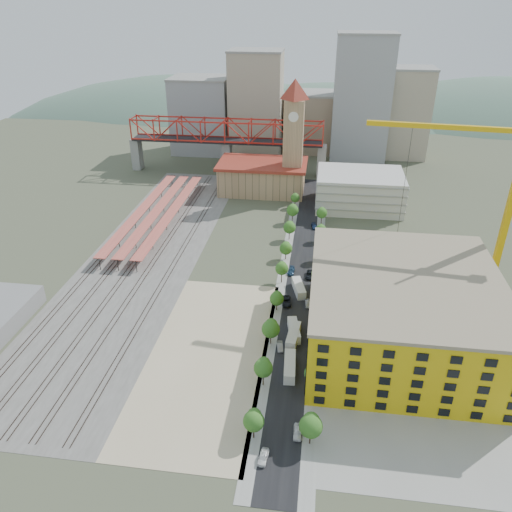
# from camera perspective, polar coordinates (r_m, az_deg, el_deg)

# --- Properties ---
(ground) EXTENTS (400.00, 400.00, 0.00)m
(ground) POSITION_cam_1_polar(r_m,az_deg,el_deg) (148.18, -1.31, -3.74)
(ground) COLOR #474C38
(ground) RESTS_ON ground
(ballast_strip) EXTENTS (36.00, 165.00, 0.06)m
(ballast_strip) POSITION_cam_1_polar(r_m,az_deg,el_deg) (171.41, -12.35, 0.26)
(ballast_strip) COLOR #605E59
(ballast_strip) RESTS_ON ground
(dirt_lot) EXTENTS (28.00, 67.00, 0.06)m
(dirt_lot) POSITION_cam_1_polar(r_m,az_deg,el_deg) (123.65, -5.50, -11.20)
(dirt_lot) COLOR tan
(dirt_lot) RESTS_ON ground
(street_asphalt) EXTENTS (12.00, 170.00, 0.06)m
(street_asphalt) POSITION_cam_1_polar(r_m,az_deg,el_deg) (159.72, 5.21, -1.32)
(street_asphalt) COLOR black
(street_asphalt) RESTS_ON ground
(sidewalk_west) EXTENTS (3.00, 170.00, 0.04)m
(sidewalk_west) POSITION_cam_1_polar(r_m,az_deg,el_deg) (159.98, 3.25, -1.20)
(sidewalk_west) COLOR gray
(sidewalk_west) RESTS_ON ground
(sidewalk_east) EXTENTS (3.00, 170.00, 0.04)m
(sidewalk_east) POSITION_cam_1_polar(r_m,az_deg,el_deg) (159.67, 7.18, -1.45)
(sidewalk_east) COLOR gray
(sidewalk_east) RESTS_ON ground
(construction_pad) EXTENTS (50.00, 90.00, 0.06)m
(construction_pad) POSITION_cam_1_polar(r_m,az_deg,el_deg) (132.52, 17.12, -9.47)
(construction_pad) COLOR gray
(construction_pad) RESTS_ON ground
(rail_tracks) EXTENTS (26.56, 160.00, 0.18)m
(rail_tracks) POSITION_cam_1_polar(r_m,az_deg,el_deg) (171.96, -12.92, 0.34)
(rail_tracks) COLOR #382B23
(rail_tracks) RESTS_ON ground
(platform_canopies) EXTENTS (16.00, 80.00, 4.12)m
(platform_canopies) POSITION_cam_1_polar(r_m,az_deg,el_deg) (194.76, -11.26, 5.12)
(platform_canopies) COLOR #D06450
(platform_canopies) RESTS_ON ground
(station_hall) EXTENTS (38.00, 24.00, 13.10)m
(station_hall) POSITION_cam_1_polar(r_m,az_deg,el_deg) (219.81, 0.74, 9.07)
(station_hall) COLOR tan
(station_hall) RESTS_ON ground
(clock_tower) EXTENTS (12.00, 12.00, 52.00)m
(clock_tower) POSITION_cam_1_polar(r_m,az_deg,el_deg) (210.59, 4.33, 14.39)
(clock_tower) COLOR tan
(clock_tower) RESTS_ON ground
(parking_garage) EXTENTS (34.00, 26.00, 14.00)m
(parking_garage) POSITION_cam_1_polar(r_m,az_deg,el_deg) (207.50, 11.72, 7.41)
(parking_garage) COLOR silver
(parking_garage) RESTS_ON ground
(truss_bridge) EXTENTS (94.00, 9.60, 25.60)m
(truss_bridge) POSITION_cam_1_polar(r_m,az_deg,el_deg) (241.19, -3.40, 13.77)
(truss_bridge) COLOR gray
(truss_bridge) RESTS_ON ground
(construction_building) EXTENTS (44.60, 50.60, 18.80)m
(construction_building) POSITION_cam_1_polar(r_m,az_deg,el_deg) (126.69, 16.37, -6.04)
(construction_building) COLOR yellow
(construction_building) RESTS_ON ground
(street_trees) EXTENTS (15.40, 124.40, 8.00)m
(street_trees) POSITION_cam_1_polar(r_m,az_deg,el_deg) (151.09, 5.00, -3.17)
(street_trees) COLOR #2B5C1B
(street_trees) RESTS_ON ground
(skyline) EXTENTS (133.00, 46.00, 60.00)m
(skyline) POSITION_cam_1_polar(r_m,az_deg,el_deg) (272.64, 5.12, 16.22)
(skyline) COLOR #9EA0A3
(skyline) RESTS_ON ground
(distant_hills) EXTENTS (647.00, 264.00, 227.00)m
(distant_hills) POSITION_cam_1_polar(r_m,az_deg,el_deg) (416.12, 10.68, 5.25)
(distant_hills) COLOR #4C6B59
(distant_hills) RESTS_ON ground
(tower_crane) EXTENTS (52.40, 7.47, 56.07)m
(tower_crane) POSITION_cam_1_polar(r_m,az_deg,el_deg) (143.61, 26.18, 7.54)
(tower_crane) COLOR #E5B00E
(tower_crane) RESTS_ON ground
(site_trailer_a) EXTENTS (3.11, 9.90, 2.67)m
(site_trailer_a) POSITION_cam_1_polar(r_m,az_deg,el_deg) (118.11, 3.87, -12.50)
(site_trailer_a) COLOR silver
(site_trailer_a) RESTS_ON ground
(site_trailer_b) EXTENTS (3.41, 9.80, 2.63)m
(site_trailer_b) POSITION_cam_1_polar(r_m,az_deg,el_deg) (127.31, 4.28, -9.09)
(site_trailer_b) COLOR silver
(site_trailer_b) RESTS_ON ground
(site_trailer_c) EXTENTS (4.07, 9.38, 2.49)m
(site_trailer_c) POSITION_cam_1_polar(r_m,az_deg,el_deg) (129.32, 4.35, -8.46)
(site_trailer_c) COLOR silver
(site_trailer_c) RESTS_ON ground
(site_trailer_d) EXTENTS (4.87, 9.88, 2.62)m
(site_trailer_d) POSITION_cam_1_polar(r_m,az_deg,el_deg) (146.44, 4.91, -3.67)
(site_trailer_d) COLOR silver
(site_trailer_d) RESTS_ON ground
(car_0) EXTENTS (2.15, 4.33, 1.42)m
(car_0) POSITION_cam_1_polar(r_m,az_deg,el_deg) (100.79, 0.83, -22.00)
(car_0) COLOR white
(car_0) RESTS_ON ground
(car_1) EXTENTS (2.07, 4.20, 1.33)m
(car_1) POSITION_cam_1_polar(r_m,az_deg,el_deg) (124.83, 2.75, -10.28)
(car_1) COLOR gray
(car_1) RESTS_ON ground
(car_2) EXTENTS (3.12, 5.71, 1.52)m
(car_2) POSITION_cam_1_polar(r_m,az_deg,el_deg) (141.23, 3.52, -5.18)
(car_2) COLOR black
(car_2) RESTS_ON ground
(car_3) EXTENTS (2.24, 4.89, 1.39)m
(car_3) POSITION_cam_1_polar(r_m,az_deg,el_deg) (156.11, 4.05, -1.73)
(car_3) COLOR navy
(car_3) RESTS_ON ground
(car_4) EXTENTS (1.82, 4.28, 1.44)m
(car_4) POSITION_cam_1_polar(r_m,az_deg,el_deg) (105.07, 4.77, -19.41)
(car_4) COLOR white
(car_4) RESTS_ON ground
(car_5) EXTENTS (1.75, 4.18, 1.35)m
(car_5) POSITION_cam_1_polar(r_m,az_deg,el_deg) (140.94, 5.96, -5.41)
(car_5) COLOR gray
(car_5) RESTS_ON ground
(car_6) EXTENTS (2.78, 5.57, 1.51)m
(car_6) POSITION_cam_1_polar(r_m,az_deg,el_deg) (154.49, 6.22, -2.16)
(car_6) COLOR black
(car_6) RESTS_ON ground
(car_7) EXTENTS (2.60, 4.78, 1.31)m
(car_7) POSITION_cam_1_polar(r_m,az_deg,el_deg) (186.97, 6.67, 3.38)
(car_7) COLOR navy
(car_7) RESTS_ON ground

